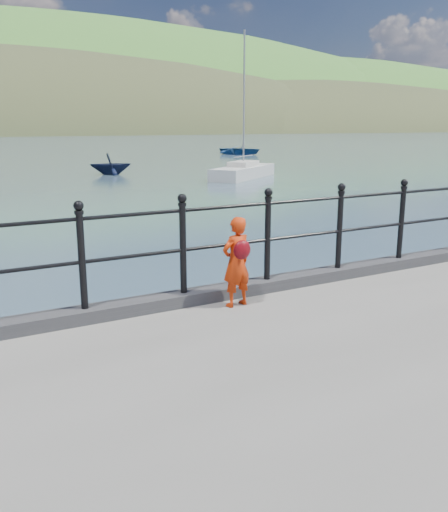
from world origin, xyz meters
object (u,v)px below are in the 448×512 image
sailboat_near (243,172)px  launch_blue (241,150)px  railing (227,233)px  launch_navy (111,164)px  child (237,261)px

sailboat_near → launch_blue: bearing=23.3°
railing → launch_blue: 52.60m
railing → launch_blue: railing is taller
launch_blue → sailboat_near: bearing=-147.9°
launch_navy → sailboat_near: size_ratio=0.30×
child → launch_blue: size_ratio=0.23×
railing → child: 0.46m
railing → child: bearing=-101.3°
launch_navy → sailboat_near: bearing=-122.7°
sailboat_near → railing: bearing=-157.8°
railing → sailboat_near: sailboat_near is taller
railing → sailboat_near: bearing=58.5°
child → launch_blue: (27.15, 45.44, -1.06)m
railing → child: railing is taller
child → launch_blue: 52.94m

